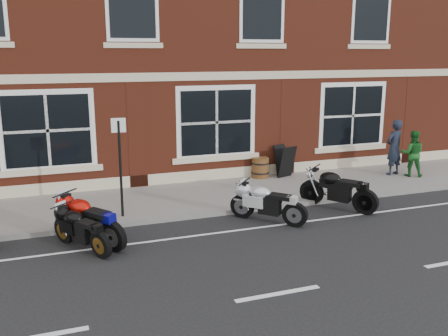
{
  "coord_description": "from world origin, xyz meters",
  "views": [
    {
      "loc": [
        -3.62,
        -10.14,
        4.08
      ],
      "look_at": [
        0.69,
        1.6,
        1.2
      ],
      "focal_mm": 40.0,
      "sensor_mm": 36.0,
      "label": 1
    }
  ],
  "objects": [
    {
      "name": "ground",
      "position": [
        0.0,
        0.0,
        0.0
      ],
      "size": [
        80.0,
        80.0,
        0.0
      ],
      "primitive_type": "plane",
      "color": "black",
      "rests_on": "ground"
    },
    {
      "name": "sidewalk",
      "position": [
        0.0,
        3.0,
        0.06
      ],
      "size": [
        30.0,
        3.0,
        0.12
      ],
      "primitive_type": "cube",
      "color": "slate",
      "rests_on": "ground"
    },
    {
      "name": "kerb",
      "position": [
        0.0,
        1.42,
        0.06
      ],
      "size": [
        30.0,
        0.16,
        0.12
      ],
      "primitive_type": "cube",
      "color": "slate",
      "rests_on": "ground"
    },
    {
      "name": "pub_building",
      "position": [
        0.0,
        10.5,
        6.0
      ],
      "size": [
        24.0,
        12.0,
        12.0
      ],
      "primitive_type": "cube",
      "color": "maroon",
      "rests_on": "ground"
    },
    {
      "name": "moto_sport_red",
      "position": [
        -2.83,
        0.6,
        0.57
      ],
      "size": [
        1.35,
        1.91,
        0.99
      ],
      "rotation": [
        0.0,
        0.0,
        0.6
      ],
      "color": "black",
      "rests_on": "ground"
    },
    {
      "name": "moto_sport_black",
      "position": [
        -3.02,
        0.25,
        0.49
      ],
      "size": [
        1.05,
        1.7,
        0.85
      ],
      "rotation": [
        0.0,
        0.0,
        0.52
      ],
      "color": "black",
      "rests_on": "ground"
    },
    {
      "name": "moto_sport_silver",
      "position": [
        1.42,
        0.54,
        0.53
      ],
      "size": [
        1.44,
        1.61,
        0.91
      ],
      "rotation": [
        0.0,
        0.0,
        0.72
      ],
      "color": "black",
      "rests_on": "ground"
    },
    {
      "name": "moto_naked_black",
      "position": [
        3.64,
        0.88,
        0.57
      ],
      "size": [
        1.31,
        1.95,
        1.0
      ],
      "rotation": [
        0.0,
        0.0,
        0.57
      ],
      "color": "black",
      "rests_on": "ground"
    },
    {
      "name": "pedestrian_left",
      "position": [
        7.26,
        3.15,
        1.04
      ],
      "size": [
        0.75,
        0.58,
        1.84
      ],
      "primitive_type": "imported",
      "rotation": [
        0.0,
        0.0,
        3.37
      ],
      "color": "black",
      "rests_on": "sidewalk"
    },
    {
      "name": "pedestrian_right",
      "position": [
        7.69,
        2.76,
        0.88
      ],
      "size": [
        0.93,
        0.88,
        1.51
      ],
      "primitive_type": "imported",
      "rotation": [
        0.0,
        0.0,
        2.56
      ],
      "color": "#19581E",
      "rests_on": "sidewalk"
    },
    {
      "name": "a_board_sign",
      "position": [
        3.75,
        4.17,
        0.64
      ],
      "size": [
        0.72,
        0.59,
        1.03
      ],
      "primitive_type": null,
      "rotation": [
        0.0,
        0.0,
        0.34
      ],
      "color": "black",
      "rests_on": "sidewalk"
    },
    {
      "name": "barrel_planter",
      "position": [
        2.93,
        4.3,
        0.45
      ],
      "size": [
        0.59,
        0.59,
        0.65
      ],
      "color": "#483013",
      "rests_on": "sidewalk"
    },
    {
      "name": "parking_sign",
      "position": [
        -1.92,
        1.84,
        1.54
      ],
      "size": [
        0.35,
        0.07,
        2.45
      ],
      "rotation": [
        0.0,
        0.0,
        -0.05
      ],
      "color": "black",
      "rests_on": "sidewalk"
    }
  ]
}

